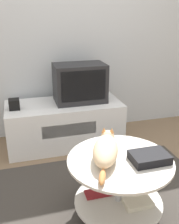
# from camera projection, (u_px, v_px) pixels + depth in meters

# --- Properties ---
(ground_plane) EXTENTS (12.00, 12.00, 0.00)m
(ground_plane) POSITION_uv_depth(u_px,v_px,m) (112.00, 211.00, 2.03)
(ground_plane) COLOR #7F664C
(wall_back) EXTENTS (8.00, 0.05, 2.60)m
(wall_back) POSITION_uv_depth(u_px,v_px,m) (67.00, 25.00, 2.98)
(wall_back) COLOR silver
(wall_back) RESTS_ON ground_plane
(rug) EXTENTS (1.85, 1.59, 0.02)m
(rug) POSITION_uv_depth(u_px,v_px,m) (112.00, 210.00, 2.03)
(rug) COLOR #3D3833
(rug) RESTS_ON ground_plane
(tv_stand) EXTENTS (1.27, 0.58, 0.49)m
(tv_stand) POSITION_uv_depth(u_px,v_px,m) (65.00, 123.00, 2.99)
(tv_stand) COLOR white
(tv_stand) RESTS_ON ground_plane
(tv) EXTENTS (0.56, 0.35, 0.42)m
(tv) POSITION_uv_depth(u_px,v_px,m) (80.00, 83.00, 2.90)
(tv) COLOR #232326
(tv) RESTS_ON tv_stand
(speaker) EXTENTS (0.11, 0.11, 0.11)m
(speaker) POSITION_uv_depth(u_px,v_px,m) (14.00, 104.00, 2.71)
(speaker) COLOR black
(speaker) RESTS_ON tv_stand
(coffee_table) EXTENTS (0.73, 0.73, 0.49)m
(coffee_table) POSITION_uv_depth(u_px,v_px,m) (120.00, 181.00, 1.86)
(coffee_table) COLOR #B2B2B7
(coffee_table) RESTS_ON rug
(dvd_box) EXTENTS (0.25, 0.18, 0.06)m
(dvd_box) POSITION_uv_depth(u_px,v_px,m) (149.00, 157.00, 1.76)
(dvd_box) COLOR black
(dvd_box) RESTS_ON coffee_table
(cat) EXTENTS (0.31, 0.57, 0.14)m
(cat) POSITION_uv_depth(u_px,v_px,m) (106.00, 149.00, 1.79)
(cat) COLOR beige
(cat) RESTS_ON coffee_table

